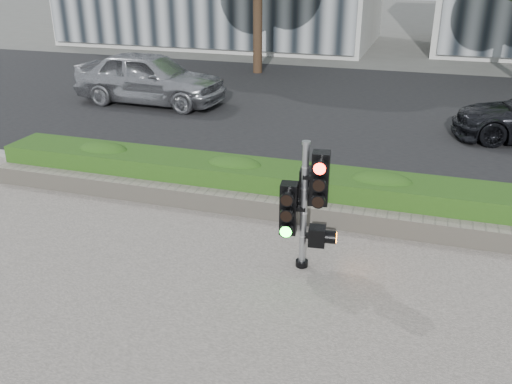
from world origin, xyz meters
TOP-DOWN VIEW (x-y plane):
  - ground at (0.00, 0.00)m, footprint 120.00×120.00m
  - road at (0.00, 10.00)m, footprint 60.00×13.00m
  - curb at (0.00, 3.15)m, footprint 60.00×0.25m
  - stone_wall at (0.00, 1.90)m, footprint 12.00×0.32m
  - hedge at (0.00, 2.55)m, footprint 12.00×1.00m
  - traffic_signal at (0.62, 0.48)m, footprint 0.69×0.53m
  - car_silver at (-6.17, 8.67)m, footprint 4.81×2.10m

SIDE VIEW (x-z plane):
  - ground at x=0.00m, z-range 0.00..0.00m
  - road at x=0.00m, z-range 0.00..0.02m
  - curb at x=0.00m, z-range 0.00..0.12m
  - stone_wall at x=0.00m, z-range 0.03..0.37m
  - hedge at x=0.00m, z-range 0.03..0.71m
  - car_silver at x=-6.17m, z-range 0.02..1.63m
  - traffic_signal at x=0.62m, z-range 0.13..2.07m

